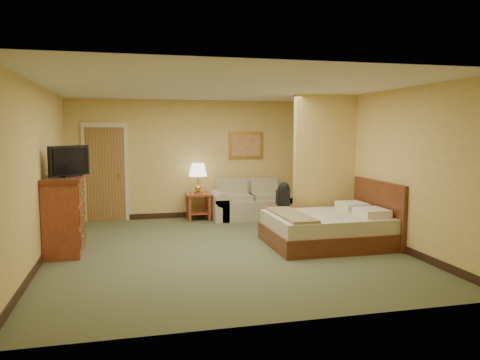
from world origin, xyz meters
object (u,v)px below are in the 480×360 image
object	(u,v)px
loveseat	(250,205)
bed	(330,228)
coffee_table	(283,214)
dresser	(65,215)

from	to	relation	value
loveseat	bed	distance (m)	2.76
coffee_table	bed	bearing A→B (deg)	-72.91
coffee_table	dresser	bearing A→B (deg)	-168.62
loveseat	bed	world-z (taller)	bed
loveseat	coffee_table	distance (m)	1.42
dresser	coffee_table	bearing A→B (deg)	11.38
loveseat	coffee_table	xyz separation A→B (m)	(0.29, -1.38, 0.03)
bed	dresser	bearing A→B (deg)	173.31
loveseat	bed	xyz separation A→B (m)	(0.69, -2.67, 0.01)
loveseat	dresser	world-z (taller)	dresser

